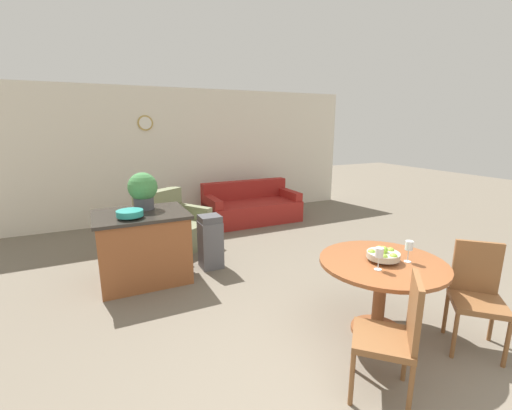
# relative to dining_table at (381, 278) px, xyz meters

# --- Properties ---
(wall_back) EXTENTS (8.00, 0.09, 2.70)m
(wall_back) POSITION_rel_dining_table_xyz_m (-0.64, 5.05, 0.78)
(wall_back) COLOR silver
(wall_back) RESTS_ON ground_plane
(dining_table) EXTENTS (1.16, 1.16, 0.74)m
(dining_table) POSITION_rel_dining_table_xyz_m (0.00, 0.00, 0.00)
(dining_table) COLOR brown
(dining_table) RESTS_ON ground_plane
(dining_chair_near_left) EXTENTS (0.59, 0.59, 0.96)m
(dining_chair_near_left) POSITION_rel_dining_table_xyz_m (-0.51, -0.63, -0.04)
(dining_chair_near_left) COLOR brown
(dining_chair_near_left) RESTS_ON ground_plane
(dining_chair_near_right) EXTENTS (0.59, 0.59, 0.96)m
(dining_chair_near_right) POSITION_rel_dining_table_xyz_m (0.63, -0.51, -0.04)
(dining_chair_near_right) COLOR brown
(dining_chair_near_right) RESTS_ON ground_plane
(fruit_bowl) EXTENTS (0.30, 0.30, 0.15)m
(fruit_bowl) POSITION_rel_dining_table_xyz_m (0.00, -0.00, 0.23)
(fruit_bowl) COLOR #B7B29E
(fruit_bowl) RESTS_ON dining_table
(wine_glass_left) EXTENTS (0.07, 0.07, 0.20)m
(wine_glass_left) POSITION_rel_dining_table_xyz_m (-0.19, -0.12, 0.32)
(wine_glass_left) COLOR silver
(wine_glass_left) RESTS_ON dining_table
(wine_glass_right) EXTENTS (0.07, 0.07, 0.20)m
(wine_glass_right) POSITION_rel_dining_table_xyz_m (0.19, -0.11, 0.32)
(wine_glass_right) COLOR silver
(wine_glass_right) RESTS_ON dining_table
(kitchen_island) EXTENTS (1.13, 0.89, 0.90)m
(kitchen_island) POSITION_rel_dining_table_xyz_m (-1.85, 2.21, -0.12)
(kitchen_island) COLOR brown
(kitchen_island) RESTS_ON ground_plane
(teal_bowl) EXTENTS (0.31, 0.31, 0.10)m
(teal_bowl) POSITION_rel_dining_table_xyz_m (-2.00, 2.01, 0.38)
(teal_bowl) COLOR teal
(teal_bowl) RESTS_ON kitchen_island
(potted_plant) EXTENTS (0.37, 0.37, 0.48)m
(potted_plant) POSITION_rel_dining_table_xyz_m (-1.78, 2.40, 0.58)
(potted_plant) COLOR #4C4C51
(potted_plant) RESTS_ON kitchen_island
(trash_bin) EXTENTS (0.30, 0.29, 0.76)m
(trash_bin) POSITION_rel_dining_table_xyz_m (-0.95, 2.21, -0.20)
(trash_bin) COLOR #56565B
(trash_bin) RESTS_ON ground_plane
(couch) EXTENTS (1.91, 0.99, 0.80)m
(couch) POSITION_rel_dining_table_xyz_m (0.58, 4.13, -0.29)
(couch) COLOR maroon
(couch) RESTS_ON ground_plane
(armchair) EXTENTS (1.25, 1.26, 0.91)m
(armchair) POSITION_rel_dining_table_xyz_m (-1.24, 3.30, -0.27)
(armchair) COLOR #7A7F5B
(armchair) RESTS_ON ground_plane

